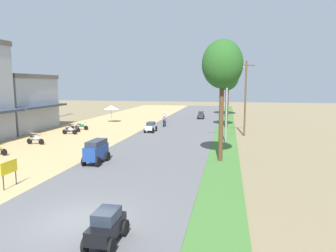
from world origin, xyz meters
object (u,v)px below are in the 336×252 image
Objects in this scene: street_signboard at (9,169)px; car_sedan_white at (151,126)px; median_tree_third at (229,71)px; car_hatchback_charcoal at (201,115)px; vendor_umbrella at (111,107)px; car_van_blue at (96,150)px; motorbike_foreground_rider at (164,121)px; parked_motorbike_sixth at (82,126)px; streetlamp_mid at (228,91)px; car_hatchback_black at (107,226)px; parked_motorbike_fourth at (70,130)px; parked_motorbike_fifth at (73,128)px; parked_motorbike_third at (36,139)px; motorbike_ahead_second at (164,117)px; median_tree_nearest at (222,65)px; streetlamp_near at (227,98)px; median_tree_second at (227,76)px.

street_signboard is 0.66× the size of car_sedan_white.
median_tree_third reaches higher than car_hatchback_charcoal.
vendor_umbrella is 1.05× the size of car_van_blue.
parked_motorbike_sixth is at bearing -152.61° from motorbike_foreground_rider.
street_signboard is at bearing -97.42° from motorbike_foreground_rider.
streetlamp_mid is 42.37m from car_hatchback_black.
parked_motorbike_fifth is at bearing 105.33° from parked_motorbike_fourth.
parked_motorbike_fourth is at bearing 87.88° from parked_motorbike_third.
car_van_blue reaches higher than parked_motorbike_sixth.
car_sedan_white is (-8.86, -21.29, -7.37)m from median_tree_third.
motorbike_ahead_second is at bearing 98.44° from car_hatchback_black.
car_hatchback_charcoal reaches higher than parked_motorbike_third.
median_tree_nearest is (17.36, -2.97, 6.53)m from parked_motorbike_third.
median_tree_nearest is 29.04m from streetlamp_mid.
street_signboard is 39.20m from streetlamp_mid.
median_tree_third is 26.51m from streetlamp_near.
streetlamp_mid reaches higher than parked_motorbike_fifth.
median_tree_third reaches higher than streetlamp_near.
median_tree_third reaches higher than median_tree_nearest.
motorbike_ahead_second reaches higher than parked_motorbike_fifth.
median_tree_second reaches higher than parked_motorbike_fourth.
parked_motorbike_fifth is at bearing 91.75° from parked_motorbike_third.
street_signboard is at bearing -94.61° from motorbike_ahead_second.
parked_motorbike_third is at bearing -118.48° from car_hatchback_charcoal.
median_tree_nearest reaches higher than streetlamp_mid.
motorbike_foreground_rider reaches higher than car_hatchback_black.
car_hatchback_charcoal is (13.52, 15.25, 0.19)m from parked_motorbike_sixth.
motorbike_ahead_second is (2.43, 30.16, -0.25)m from street_signboard.
streetlamp_mid is at bearing 72.76° from street_signboard.
vendor_umbrella reaches higher than street_signboard.
parked_motorbike_sixth is at bearing -161.91° from median_tree_second.
parked_motorbike_fourth is 0.71× the size of vendor_umbrella.
median_tree_second reaches higher than street_signboard.
parked_motorbike_third is 10.26m from car_van_blue.
street_signboard is at bearing -97.52° from car_sedan_white.
car_van_blue is (8.86, -13.28, 0.47)m from parked_motorbike_fifth.
car_hatchback_charcoal is 7.70m from motorbike_ahead_second.
parked_motorbike_fourth is 1.20× the size of street_signboard.
car_sedan_white is (8.62, 3.37, 0.19)m from parked_motorbike_fourth.
parked_motorbike_fifth is 15.97m from car_van_blue.
vendor_umbrella reaches higher than parked_motorbike_fifth.
car_van_blue is 14.98m from car_sedan_white.
median_tree_second is (17.39, 9.25, 6.20)m from parked_motorbike_fourth.
car_van_blue is 1.34× the size of motorbike_foreground_rider.
median_tree_third reaches higher than motorbike_foreground_rider.
streetlamp_mid is (17.45, 19.90, 4.12)m from parked_motorbike_fourth.
streetlamp_near is (17.45, -1.59, 3.86)m from parked_motorbike_fourth.
median_tree_second is at bearing 90.31° from streetlamp_near.
parked_motorbike_fifth is 1.00× the size of motorbike_foreground_rider.
streetlamp_mid is at bearing -90.33° from median_tree_third.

